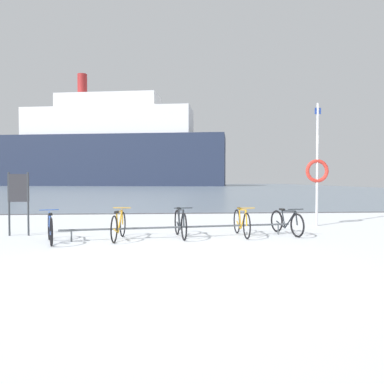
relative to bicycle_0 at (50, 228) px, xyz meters
name	(u,v)px	position (x,y,z in m)	size (l,w,h in m)	color
ground	(165,189)	(2.87, 51.56, -0.39)	(80.00, 132.00, 0.08)	silver
bike_rack	(181,227)	(3.16, 0.57, -0.08)	(6.01, 0.95, 0.31)	#4C5156
bicycle_0	(50,228)	(0.00, 0.00, 0.00)	(0.64, 1.56, 0.78)	black
bicycle_1	(119,226)	(1.58, 0.37, 0.01)	(0.46, 1.66, 0.78)	black
bicycle_2	(180,223)	(3.14, 0.62, 0.02)	(0.46, 1.73, 0.82)	black
bicycle_3	(242,223)	(4.79, 0.76, 0.01)	(0.46, 1.74, 0.80)	black
bicycle_4	(287,222)	(6.08, 0.93, -0.01)	(0.55, 1.64, 0.74)	black
info_sign	(18,193)	(-1.19, 1.27, 0.79)	(0.55, 0.06, 1.71)	#33383D
rescue_post	(317,168)	(7.70, 2.80, 1.54)	(0.76, 0.12, 3.99)	silver
ferry_ship	(113,148)	(-9.63, 84.89, 8.77)	(54.92, 22.14, 27.20)	#232D47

